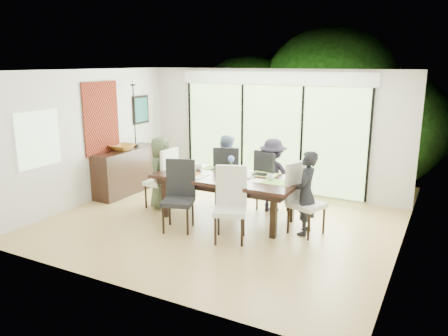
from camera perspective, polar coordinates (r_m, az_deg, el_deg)
The scene contains 62 objects.
floor at distance 7.85m, azimuth -0.86°, elevation -7.53°, with size 6.00×5.00×0.01m, color olive.
ceiling at distance 7.32m, azimuth -0.94°, elevation 12.66°, with size 6.00×5.00×0.01m, color white.
wall_back at distance 9.71m, azimuth 6.28°, elevation 4.81°, with size 6.00×0.02×2.70m, color beige.
wall_front at distance 5.47m, azimuth -13.68°, elevation -2.50°, with size 6.00×0.02×2.70m, color white.
wall_left at distance 9.28m, azimuth -17.45°, elevation 3.84°, with size 0.02×5.00×2.70m, color beige.
wall_right at distance 6.60m, azimuth 22.65°, elevation -0.40°, with size 0.02×5.00×2.70m, color silver.
glass_doors at distance 9.70m, azimuth 6.17°, elevation 3.90°, with size 4.20×0.02×2.30m, color #598C3F.
blinds_header at distance 9.55m, azimuth 6.35°, elevation 11.60°, with size 4.40×0.06×0.28m, color white.
mullion_a at distance 10.63m, azimuth -4.45°, elevation 4.80°, with size 0.05×0.04×2.30m, color black.
mullion_b at distance 9.96m, azimuth 2.40°, elevation 4.23°, with size 0.05×0.04×2.30m, color black.
mullion_c at distance 9.46m, azimuth 10.09°, elevation 3.52°, with size 0.05×0.04×2.30m, color black.
mullion_d at distance 9.14m, azimuth 18.46°, elevation 2.66°, with size 0.05×0.04×2.30m, color black.
side_window at distance 8.44m, azimuth -23.09°, elevation 3.48°, with size 0.02×0.90×1.00m, color #8CAD7F.
deck at distance 10.82m, azimuth 7.84°, elevation -1.90°, with size 6.00×1.80×0.10m, color #503322.
rail_top at distance 11.42m, azimuth 9.33°, elevation 1.96°, with size 6.00×0.08×0.06m, color brown.
foliage_left at distance 12.85m, azimuth 3.27°, elevation 7.44°, with size 3.20×3.20×3.20m, color #14380F.
foliage_mid at distance 12.65m, azimuth 13.65°, elevation 8.62°, with size 4.00×4.00×4.00m, color #14380F.
foliage_right at distance 11.60m, azimuth 21.14°, elevation 4.97°, with size 2.80×2.80×2.80m, color #14380F.
foliage_far at distance 13.61m, azimuth 10.24°, elevation 8.36°, with size 3.60×3.60×3.60m, color #14380F.
table_top at distance 7.91m, azimuth 0.44°, elevation -1.26°, with size 2.65×1.22×0.07m, color black.
table_apron at distance 7.94m, azimuth 0.43°, elevation -1.95°, with size 2.43×0.99×0.11m, color black.
table_leg_fl at distance 8.22m, azimuth -7.67°, elevation -3.81°, with size 0.10×0.10×0.76m, color black.
table_leg_fr at distance 7.24m, azimuth 6.49°, elevation -6.24°, with size 0.10×0.10×0.76m, color black.
table_leg_bl at distance 8.90m, azimuth -4.47°, elevation -2.36°, with size 0.10×0.10×0.76m, color black.
table_leg_br at distance 8.00m, azimuth 8.76°, elevation -4.35°, with size 0.10×0.10×0.76m, color black.
chair_left_end at distance 8.73m, azimuth -8.34°, elevation -1.25°, with size 0.51×0.51×1.22m, color white, non-canonical shape.
chair_right_end at distance 7.42m, azimuth 10.79°, elevation -4.04°, with size 0.51×0.51×1.22m, color beige, non-canonical shape.
chair_far_left at distance 8.89m, azimuth 0.39°, elevation -0.83°, with size 0.51×0.51×1.22m, color black, non-canonical shape.
chair_far_right at distance 8.49m, azimuth 6.39°, elevation -1.62°, with size 0.51×0.51×1.22m, color black, non-canonical shape.
chair_near_left at distance 7.49m, azimuth -6.06°, elevation -3.70°, with size 0.51×0.51×1.22m, color black, non-canonical shape.
chair_near_right at distance 7.01m, azimuth 0.78°, elevation -4.87°, with size 0.51×0.51×1.22m, color silver, non-canonical shape.
person_left_end at distance 8.69m, azimuth -8.25°, elevation -0.59°, with size 0.67×0.42×1.43m, color #434D33.
person_right_end at distance 7.40m, azimuth 10.68°, elevation -3.25°, with size 0.67×0.42×1.43m, color black.
person_far_left at distance 8.85m, azimuth 0.33°, elevation -0.20°, with size 0.67×0.42×1.43m, color #7384A7.
person_far_right at distance 8.45m, azimuth 6.36°, elevation -0.96°, with size 0.67×0.42×1.43m, color #221D2C.
placemat_left at distance 8.37m, azimuth -5.34°, elevation -0.23°, with size 0.49×0.35×0.01m, color olive.
placemat_right at distance 7.53m, azimuth 6.87°, elevation -1.86°, with size 0.49×0.35×0.01m, color #6DA33A.
placemat_far_l at distance 8.45m, azimuth -1.02°, elevation -0.03°, with size 0.49×0.35×0.01m, color #71A93C.
placemat_far_r at distance 8.03m, azimuth 5.24°, elevation -0.83°, with size 0.49×0.35×0.01m, color #A2C546.
placemat_paper at distance 7.92m, azimuth -4.10°, elevation -1.02°, with size 0.49×0.35×0.01m, color white.
tablet_far_l at distance 8.36m, azimuth -0.58°, elevation -0.11°, with size 0.29×0.20×0.01m, color black.
tablet_far_r at distance 8.00m, azimuth 4.77°, elevation -0.80°, with size 0.27×0.19×0.01m, color black.
papers at distance 7.57m, azimuth 4.97°, elevation -1.73°, with size 0.33×0.24×0.00m, color white.
platter_base at distance 7.91m, azimuth -4.11°, elevation -0.90°, with size 0.29×0.29×0.03m, color white.
platter_snacks at distance 7.91m, azimuth -4.11°, elevation -0.76°, with size 0.22×0.22×0.02m, color #BF6316.
vase at distance 7.91m, azimuth 0.93°, elevation -0.53°, with size 0.09×0.09×0.13m, color silver.
hyacinth_stems at distance 7.88m, azimuth 0.93°, elevation 0.41°, with size 0.04×0.04×0.18m, color #337226.
hyacinth_blooms at distance 7.85m, azimuth 0.93°, elevation 1.19°, with size 0.12×0.12×0.12m, color #5571D5.
laptop at distance 8.23m, azimuth -5.14°, elevation -0.38°, with size 0.36×0.23×0.03m, color silver.
cup_a at distance 8.35m, azimuth -3.35°, elevation 0.13°, with size 0.14×0.14×0.11m, color white.
cup_b at distance 7.74m, azimuth 1.08°, elevation -0.96°, with size 0.11×0.11×0.10m, color white.
cup_c at distance 7.66m, azimuth 6.10°, elevation -1.18°, with size 0.14×0.14×0.11m, color white.
book at distance 7.84m, azimuth 2.23°, elevation -1.09°, with size 0.18×0.25×0.02m, color white.
sideboard at distance 9.90m, azimuth -12.58°, elevation -0.38°, with size 0.49×1.73×0.97m, color black.
bowl at distance 9.71m, azimuth -13.13°, elevation 2.64°, with size 0.51×0.51×0.13m, color #915E1F.
candlestick_base at distance 10.05m, azimuth -11.45°, elevation 2.86°, with size 0.11×0.11×0.04m, color black.
candlestick_shaft at distance 9.95m, azimuth -11.63°, elevation 6.72°, with size 0.03×0.03×1.35m, color black.
candlestick_pan at distance 9.89m, azimuth -11.82°, elevation 10.58°, with size 0.11×0.11×0.03m, color black.
candle at distance 9.89m, azimuth -11.84°, elevation 10.95°, with size 0.04×0.04×0.11m, color silver.
tapestry at distance 9.48m, azimuth -15.72°, elevation 6.30°, with size 0.02×1.00×1.50m, color maroon.
art_frame at distance 10.45m, azimuth -10.82°, elevation 7.49°, with size 0.03×0.55×0.65m, color black.
art_canvas at distance 10.44m, azimuth -10.74°, elevation 7.49°, with size 0.01×0.45×0.55m, color #174B4B.
Camera 1 is at (3.53, -6.41, 2.84)m, focal length 35.00 mm.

